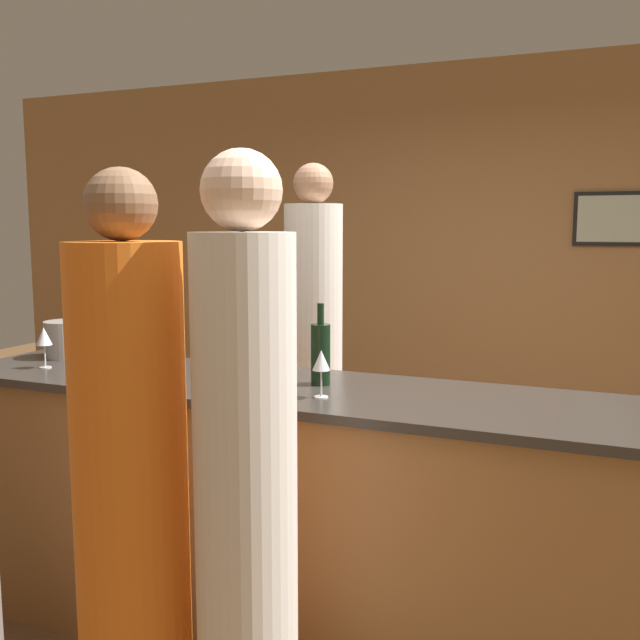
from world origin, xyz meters
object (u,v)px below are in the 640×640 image
bartender (314,374)px  guest_1 (246,504)px  ice_bucket (66,339)px  guest_2 (132,501)px  wine_bottle_0 (321,353)px

bartender → guest_1: (0.45, -1.55, -0.04)m
bartender → guest_1: 1.62m
guest_1 → ice_bucket: size_ratio=9.55×
guest_2 → ice_bucket: guest_2 is taller
wine_bottle_0 → guest_2: bearing=-108.4°
guest_2 → wine_bottle_0: size_ratio=5.84×
bartender → ice_bucket: 1.21m
ice_bucket → guest_2: bearing=-40.6°
bartender → guest_2: size_ratio=1.07×
bartender → guest_2: bartender is taller
wine_bottle_0 → ice_bucket: size_ratio=1.60×
bartender → guest_1: size_ratio=1.05×
guest_1 → wine_bottle_0: 0.86m
guest_2 → wine_bottle_0: 0.94m
wine_bottle_0 → guest_1: bearing=-82.7°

